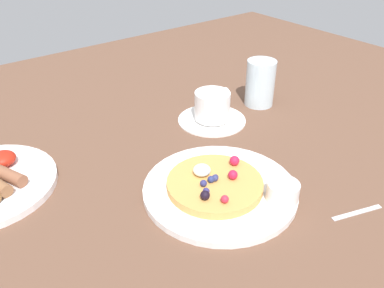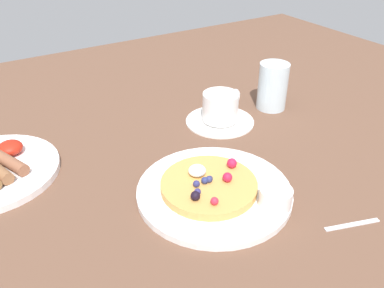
% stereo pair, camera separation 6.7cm
% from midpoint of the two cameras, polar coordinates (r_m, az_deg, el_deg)
% --- Properties ---
extents(ground_plane, '(1.90, 1.48, 0.03)m').
position_cam_midpoint_polar(ground_plane, '(0.73, -0.57, -4.89)').
color(ground_plane, brown).
extents(pancake_plate, '(0.26, 0.26, 0.01)m').
position_cam_midpoint_polar(pancake_plate, '(0.67, 6.01, -6.75)').
color(pancake_plate, white).
rests_on(pancake_plate, ground_plane).
extents(pancake_with_berries, '(0.16, 0.16, 0.03)m').
position_cam_midpoint_polar(pancake_with_berries, '(0.66, 5.27, -5.83)').
color(pancake_with_berries, '#D6984C').
rests_on(pancake_with_berries, pancake_plate).
extents(syrup_ramekin, '(0.05, 0.05, 0.03)m').
position_cam_midpoint_polar(syrup_ramekin, '(0.64, 14.69, -7.45)').
color(syrup_ramekin, white).
rests_on(syrup_ramekin, pancake_plate).
extents(coffee_saucer, '(0.15, 0.15, 0.01)m').
position_cam_midpoint_polar(coffee_saucer, '(0.88, 6.12, 3.26)').
color(coffee_saucer, white).
rests_on(coffee_saucer, ground_plane).
extents(coffee_cup, '(0.11, 0.08, 0.06)m').
position_cam_midpoint_polar(coffee_cup, '(0.87, 6.32, 5.32)').
color(coffee_cup, white).
rests_on(coffee_cup, coffee_saucer).
extents(water_glass, '(0.07, 0.07, 0.11)m').
position_cam_midpoint_polar(water_glass, '(0.95, 13.35, 7.91)').
color(water_glass, silver).
rests_on(water_glass, ground_plane).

